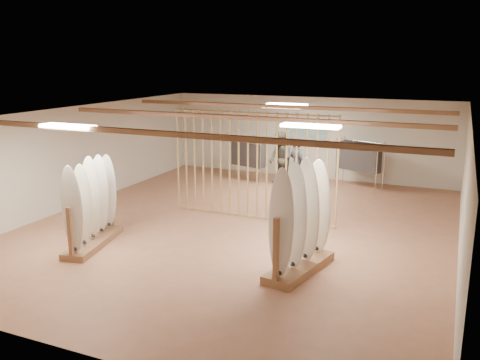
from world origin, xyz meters
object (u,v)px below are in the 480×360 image
at_px(rack_right, 300,235).
at_px(clothing_rack_b, 360,157).
at_px(clothing_rack_a, 248,154).
at_px(rack_left, 92,217).
at_px(shopper_b, 281,156).
at_px(shopper_a, 297,161).

bearing_deg(rack_right, clothing_rack_b, 102.98).
bearing_deg(clothing_rack_a, rack_left, -79.48).
relative_size(rack_left, shopper_b, 1.04).
relative_size(rack_left, shopper_a, 1.13).
relative_size(clothing_rack_a, shopper_b, 0.71).
distance_m(clothing_rack_b, shopper_a, 2.03).
bearing_deg(shopper_b, clothing_rack_a, -148.59).
relative_size(rack_right, shopper_a, 1.19).
distance_m(rack_left, shopper_b, 7.13).
height_order(clothing_rack_b, shopper_a, shopper_a).
relative_size(shopper_a, shopper_b, 0.93).
relative_size(clothing_rack_a, clothing_rack_b, 0.90).
bearing_deg(clothing_rack_b, shopper_b, -141.30).
xyz_separation_m(rack_right, clothing_rack_b, (-0.20, 7.11, 0.28)).
bearing_deg(rack_right, shopper_b, 123.63).
bearing_deg(shopper_b, shopper_a, 20.67).
bearing_deg(rack_right, clothing_rack_a, 131.52).
height_order(clothing_rack_b, shopper_b, shopper_b).
xyz_separation_m(shopper_a, shopper_b, (-0.63, 0.25, 0.07)).
bearing_deg(rack_right, shopper_a, 119.25).
height_order(rack_left, shopper_b, shopper_b).
distance_m(clothing_rack_b, shopper_b, 2.52).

